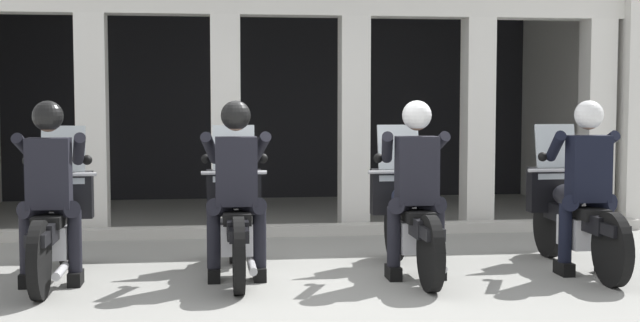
# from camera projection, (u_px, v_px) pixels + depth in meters

# --- Properties ---
(ground_plane) EXTENTS (80.00, 80.00, 0.00)m
(ground_plane) POSITION_uv_depth(u_px,v_px,m) (293.00, 228.00, 10.79)
(ground_plane) COLOR gray
(station_building) EXTENTS (8.92, 4.03, 3.19)m
(station_building) POSITION_uv_depth(u_px,v_px,m) (278.00, 72.00, 12.50)
(station_building) COLOR black
(station_building) RESTS_ON ground
(kerb_strip) EXTENTS (8.42, 0.24, 0.12)m
(kerb_strip) POSITION_uv_depth(u_px,v_px,m) (295.00, 230.00, 10.24)
(kerb_strip) COLOR #B7B5AD
(kerb_strip) RESTS_ON ground
(motorcycle_far_left) EXTENTS (0.62, 2.04, 1.35)m
(motorcycle_far_left) POSITION_uv_depth(u_px,v_px,m) (57.00, 223.00, 7.75)
(motorcycle_far_left) COLOR black
(motorcycle_far_left) RESTS_ON ground
(police_officer_far_left) EXTENTS (0.63, 0.61, 1.58)m
(police_officer_far_left) POSITION_uv_depth(u_px,v_px,m) (50.00, 177.00, 7.44)
(police_officer_far_left) COLOR black
(police_officer_far_left) RESTS_ON ground
(motorcycle_center_left) EXTENTS (0.62, 2.04, 1.35)m
(motorcycle_center_left) POSITION_uv_depth(u_px,v_px,m) (236.00, 220.00, 7.96)
(motorcycle_center_left) COLOR black
(motorcycle_center_left) RESTS_ON ground
(police_officer_center_left) EXTENTS (0.63, 0.61, 1.58)m
(police_officer_center_left) POSITION_uv_depth(u_px,v_px,m) (236.00, 175.00, 7.65)
(police_officer_center_left) COLOR black
(police_officer_center_left) RESTS_ON ground
(motorcycle_center_right) EXTENTS (0.62, 2.04, 1.35)m
(motorcycle_center_right) POSITION_uv_depth(u_px,v_px,m) (408.00, 218.00, 8.05)
(motorcycle_center_right) COLOR black
(motorcycle_center_right) RESTS_ON ground
(police_officer_center_right) EXTENTS (0.63, 0.61, 1.58)m
(police_officer_center_right) POSITION_uv_depth(u_px,v_px,m) (416.00, 174.00, 7.74)
(police_officer_center_right) COLOR black
(police_officer_center_right) RESTS_ON ground
(motorcycle_far_right) EXTENTS (0.62, 2.04, 1.35)m
(motorcycle_far_right) POSITION_uv_depth(u_px,v_px,m) (573.00, 216.00, 8.24)
(motorcycle_far_right) COLOR black
(motorcycle_far_right) RESTS_ON ground
(police_officer_far_right) EXTENTS (0.63, 0.61, 1.58)m
(police_officer_far_right) POSITION_uv_depth(u_px,v_px,m) (587.00, 172.00, 7.93)
(police_officer_far_right) COLOR black
(police_officer_far_right) RESTS_ON ground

